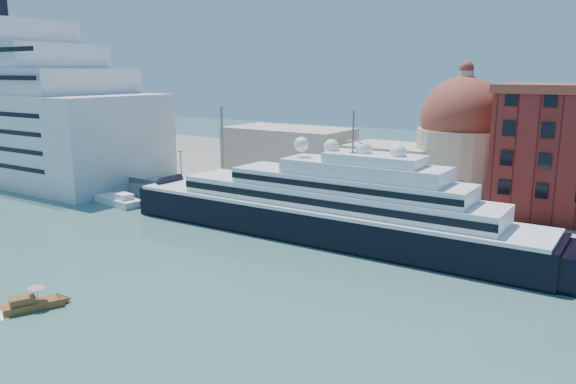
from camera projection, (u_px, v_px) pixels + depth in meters
The scene contains 9 objects.
ground at pixel (184, 265), 80.76m from camera, with size 400.00×400.00×0.00m, color #3C6868.
quay at pixel (307, 209), 108.28m from camera, with size 180.00×10.00×2.50m, color gray.
land at pixel (391, 178), 141.84m from camera, with size 260.00×72.00×2.00m, color slate.
quay_fence at pixel (294, 205), 104.21m from camera, with size 180.00×0.10×1.20m, color slate.
superyacht at pixel (309, 210), 94.87m from camera, with size 84.02×11.65×25.11m.
service_barge at pixel (119, 201), 117.62m from camera, with size 13.11×6.18×2.83m.
water_taxi at pixel (31, 303), 65.63m from camera, with size 4.72×6.94×3.14m.
church at pixel (389, 148), 122.20m from camera, with size 66.00×18.00×25.50m.
lamp_posts at pixel (249, 161), 111.86m from camera, with size 120.80×2.40×18.00m.
Camera 1 is at (54.65, -55.91, 27.33)m, focal length 35.00 mm.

